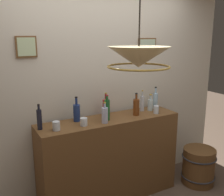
{
  "coord_description": "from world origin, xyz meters",
  "views": [
    {
      "loc": [
        -1.36,
        -1.7,
        1.93
      ],
      "look_at": [
        0.0,
        0.76,
        1.25
      ],
      "focal_mm": 42.34,
      "sensor_mm": 36.0,
      "label": 1
    }
  ],
  "objects_px": {
    "liquor_bottle_tequila": "(107,109)",
    "liquor_bottle_mezcal": "(155,100)",
    "liquor_bottle_sherry": "(106,107)",
    "glass_tumbler_rocks": "(56,126)",
    "liquor_bottle_vodka": "(39,119)",
    "liquor_bottle_bourbon": "(105,115)",
    "liquor_bottle_rum": "(136,107)",
    "glass_tumbler_highball": "(156,110)",
    "liquor_bottle_gin": "(150,104)",
    "pendant_lamp": "(139,58)",
    "wooden_barrel": "(198,166)",
    "glass_tumbler_shot": "(84,122)",
    "liquor_bottle_whiskey": "(77,112)",
    "liquor_bottle_scotch": "(142,103)"
  },
  "relations": [
    {
      "from": "liquor_bottle_whiskey",
      "to": "liquor_bottle_vodka",
      "type": "bearing_deg",
      "value": -171.63
    },
    {
      "from": "liquor_bottle_sherry",
      "to": "liquor_bottle_mezcal",
      "type": "bearing_deg",
      "value": -1.66
    },
    {
      "from": "liquor_bottle_whiskey",
      "to": "glass_tumbler_rocks",
      "type": "xyz_separation_m",
      "value": [
        -0.28,
        -0.17,
        -0.06
      ]
    },
    {
      "from": "liquor_bottle_whiskey",
      "to": "liquor_bottle_sherry",
      "type": "bearing_deg",
      "value": 3.12
    },
    {
      "from": "liquor_bottle_rum",
      "to": "liquor_bottle_gin",
      "type": "distance_m",
      "value": 0.28
    },
    {
      "from": "liquor_bottle_whiskey",
      "to": "wooden_barrel",
      "type": "height_order",
      "value": "liquor_bottle_whiskey"
    },
    {
      "from": "liquor_bottle_bourbon",
      "to": "liquor_bottle_rum",
      "type": "bearing_deg",
      "value": 8.86
    },
    {
      "from": "liquor_bottle_sherry",
      "to": "pendant_lamp",
      "type": "height_order",
      "value": "pendant_lamp"
    },
    {
      "from": "liquor_bottle_vodka",
      "to": "liquor_bottle_tequila",
      "type": "relative_size",
      "value": 0.91
    },
    {
      "from": "liquor_bottle_rum",
      "to": "liquor_bottle_sherry",
      "type": "height_order",
      "value": "liquor_bottle_sherry"
    },
    {
      "from": "liquor_bottle_bourbon",
      "to": "liquor_bottle_mezcal",
      "type": "height_order",
      "value": "liquor_bottle_mezcal"
    },
    {
      "from": "liquor_bottle_bourbon",
      "to": "liquor_bottle_rum",
      "type": "distance_m",
      "value": 0.46
    },
    {
      "from": "glass_tumbler_rocks",
      "to": "pendant_lamp",
      "type": "height_order",
      "value": "pendant_lamp"
    },
    {
      "from": "liquor_bottle_vodka",
      "to": "liquor_bottle_sherry",
      "type": "height_order",
      "value": "liquor_bottle_sherry"
    },
    {
      "from": "liquor_bottle_mezcal",
      "to": "glass_tumbler_rocks",
      "type": "height_order",
      "value": "liquor_bottle_mezcal"
    },
    {
      "from": "glass_tumbler_rocks",
      "to": "pendant_lamp",
      "type": "relative_size",
      "value": 0.17
    },
    {
      "from": "liquor_bottle_gin",
      "to": "liquor_bottle_mezcal",
      "type": "bearing_deg",
      "value": 23.66
    },
    {
      "from": "liquor_bottle_gin",
      "to": "glass_tumbler_rocks",
      "type": "distance_m",
      "value": 1.25
    },
    {
      "from": "liquor_bottle_rum",
      "to": "liquor_bottle_mezcal",
      "type": "height_order",
      "value": "liquor_bottle_mezcal"
    },
    {
      "from": "liquor_bottle_whiskey",
      "to": "liquor_bottle_scotch",
      "type": "bearing_deg",
      "value": -1.17
    },
    {
      "from": "liquor_bottle_gin",
      "to": "pendant_lamp",
      "type": "height_order",
      "value": "pendant_lamp"
    },
    {
      "from": "liquor_bottle_mezcal",
      "to": "wooden_barrel",
      "type": "distance_m",
      "value": 1.05
    },
    {
      "from": "liquor_bottle_scotch",
      "to": "glass_tumbler_shot",
      "type": "bearing_deg",
      "value": -169.66
    },
    {
      "from": "liquor_bottle_rum",
      "to": "glass_tumbler_shot",
      "type": "height_order",
      "value": "liquor_bottle_rum"
    },
    {
      "from": "liquor_bottle_rum",
      "to": "liquor_bottle_mezcal",
      "type": "bearing_deg",
      "value": 18.99
    },
    {
      "from": "liquor_bottle_scotch",
      "to": "liquor_bottle_tequila",
      "type": "height_order",
      "value": "liquor_bottle_tequila"
    },
    {
      "from": "liquor_bottle_mezcal",
      "to": "glass_tumbler_rocks",
      "type": "bearing_deg",
      "value": -173.03
    },
    {
      "from": "glass_tumbler_shot",
      "to": "liquor_bottle_tequila",
      "type": "bearing_deg",
      "value": 8.92
    },
    {
      "from": "liquor_bottle_tequila",
      "to": "liquor_bottle_mezcal",
      "type": "relative_size",
      "value": 1.02
    },
    {
      "from": "liquor_bottle_gin",
      "to": "glass_tumbler_rocks",
      "type": "xyz_separation_m",
      "value": [
        -1.24,
        -0.11,
        -0.03
      ]
    },
    {
      "from": "liquor_bottle_bourbon",
      "to": "liquor_bottle_rum",
      "type": "xyz_separation_m",
      "value": [
        0.45,
        0.07,
        0.01
      ]
    },
    {
      "from": "liquor_bottle_vodka",
      "to": "glass_tumbler_highball",
      "type": "relative_size",
      "value": 2.71
    },
    {
      "from": "glass_tumbler_rocks",
      "to": "liquor_bottle_vodka",
      "type": "bearing_deg",
      "value": 142.51
    },
    {
      "from": "liquor_bottle_mezcal",
      "to": "glass_tumbler_shot",
      "type": "height_order",
      "value": "liquor_bottle_mezcal"
    },
    {
      "from": "liquor_bottle_tequila",
      "to": "glass_tumbler_shot",
      "type": "distance_m",
      "value": 0.31
    },
    {
      "from": "glass_tumbler_highball",
      "to": "glass_tumbler_shot",
      "type": "xyz_separation_m",
      "value": [
        -0.93,
        0.02,
        -0.01
      ]
    },
    {
      "from": "liquor_bottle_rum",
      "to": "liquor_bottle_tequila",
      "type": "bearing_deg",
      "value": 178.82
    },
    {
      "from": "liquor_bottle_gin",
      "to": "glass_tumbler_rocks",
      "type": "height_order",
      "value": "liquor_bottle_gin"
    },
    {
      "from": "wooden_barrel",
      "to": "liquor_bottle_bourbon",
      "type": "bearing_deg",
      "value": 172.14
    },
    {
      "from": "liquor_bottle_tequila",
      "to": "pendant_lamp",
      "type": "relative_size",
      "value": 0.56
    },
    {
      "from": "liquor_bottle_rum",
      "to": "liquor_bottle_tequila",
      "type": "xyz_separation_m",
      "value": [
        -0.38,
        0.01,
        0.02
      ]
    },
    {
      "from": "liquor_bottle_sherry",
      "to": "liquor_bottle_gin",
      "type": "relative_size",
      "value": 1.32
    },
    {
      "from": "liquor_bottle_whiskey",
      "to": "liquor_bottle_vodka",
      "type": "relative_size",
      "value": 1.06
    },
    {
      "from": "wooden_barrel",
      "to": "liquor_bottle_whiskey",
      "type": "bearing_deg",
      "value": 166.0
    },
    {
      "from": "liquor_bottle_bourbon",
      "to": "pendant_lamp",
      "type": "bearing_deg",
      "value": -94.24
    },
    {
      "from": "liquor_bottle_gin",
      "to": "glass_tumbler_shot",
      "type": "height_order",
      "value": "liquor_bottle_gin"
    },
    {
      "from": "liquor_bottle_sherry",
      "to": "glass_tumbler_highball",
      "type": "distance_m",
      "value": 0.61
    },
    {
      "from": "liquor_bottle_whiskey",
      "to": "liquor_bottle_rum",
      "type": "distance_m",
      "value": 0.7
    },
    {
      "from": "pendant_lamp",
      "to": "wooden_barrel",
      "type": "relative_size",
      "value": 1.07
    },
    {
      "from": "liquor_bottle_bourbon",
      "to": "liquor_bottle_sherry",
      "type": "height_order",
      "value": "liquor_bottle_sherry"
    }
  ]
}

